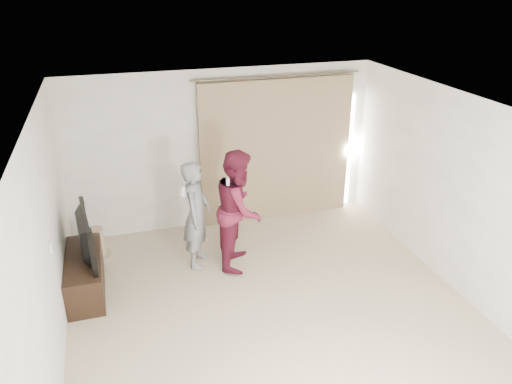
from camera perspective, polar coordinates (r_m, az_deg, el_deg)
floor at (r=6.42m, az=2.38°, el=-14.09°), size 5.50×5.50×0.00m
wall_back at (r=8.14m, az=-3.80°, el=4.92°), size 5.00×0.04×2.60m
wall_left at (r=5.51m, az=-22.98°, el=-7.03°), size 0.04×5.50×2.60m
ceiling at (r=5.23m, az=2.87°, el=8.89°), size 5.00×5.50×0.01m
curtain at (r=8.35m, az=2.45°, el=4.75°), size 2.80×0.11×2.46m
tv_console at (r=7.12m, az=-18.95°, el=-8.85°), size 0.46×1.31×0.51m
tv at (r=6.84m, az=-19.59°, el=-4.82°), size 0.26×1.11×0.64m
scratching_post at (r=7.81m, az=-17.64°, el=-5.95°), size 0.38×0.38×0.51m
person_man at (r=7.11m, az=-6.81°, el=-2.59°), size 0.58×0.68×1.59m
person_woman at (r=7.06m, az=-1.93°, el=-1.94°), size 0.94×1.04×1.74m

